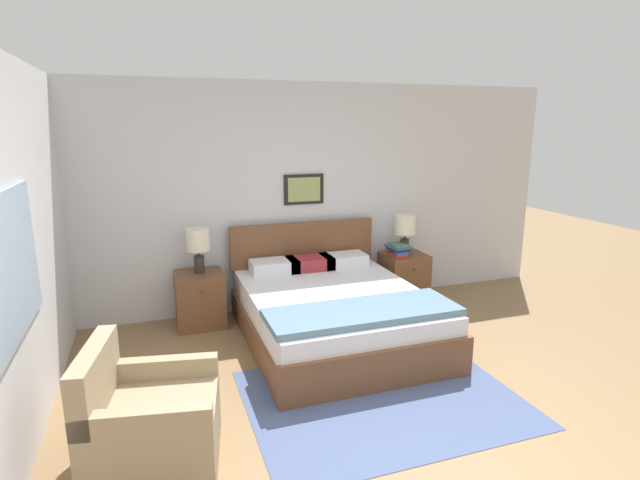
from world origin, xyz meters
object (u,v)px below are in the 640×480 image
Objects in this scene: table_lamp_near_window at (198,243)px; table_lamp_by_door at (405,227)px; nightstand_near_window at (200,299)px; bed at (334,312)px; armchair at (149,423)px; nightstand_by_door at (404,277)px.

table_lamp_near_window is 1.00× the size of table_lamp_by_door.
table_lamp_near_window is (0.02, 0.02, 0.62)m from nightstand_near_window.
bed is 1.62m from table_lamp_by_door.
table_lamp_near_window is (0.56, 2.23, 0.63)m from armchair.
armchair is 1.54× the size of nightstand_near_window.
nightstand_by_door is 1.21× the size of table_lamp_near_window.
table_lamp_near_window is (-2.45, 0.02, 0.62)m from nightstand_by_door.
nightstand_near_window is at bearing 176.38° from armchair.
nightstand_near_window is at bearing -179.58° from table_lamp_by_door.
bed is at bearing -146.31° from nightstand_by_door.
table_lamp_near_window reaches higher than armchair.
nightstand_near_window is 2.47m from nightstand_by_door.
armchair reaches higher than nightstand_by_door.
bed is 4.48× the size of table_lamp_near_window.
bed reaches higher than nightstand_by_door.
nightstand_by_door is at bearing 136.58° from armchair.
table_lamp_near_window is at bearing 145.39° from bed.
nightstand_near_window is at bearing -130.00° from table_lamp_near_window.
nightstand_by_door is at bearing 33.69° from bed.
table_lamp_near_window reaches higher than bed.
table_lamp_by_door is at bearing 136.76° from armchair.
bed is 2.26m from armchair.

